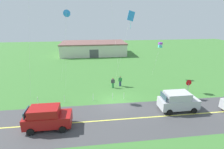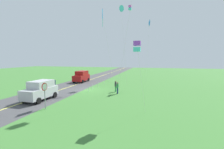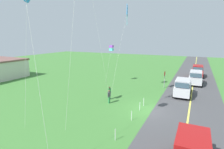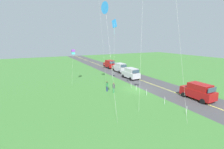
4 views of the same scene
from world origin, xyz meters
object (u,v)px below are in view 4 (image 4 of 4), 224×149
object	(u,v)px
car_parked_west_near	(198,91)
person_adult_near	(107,86)
car_parked_east_far	(109,64)
kite_blue_mid	(114,25)
person_adult_companion	(114,87)
car_suv_foreground	(131,73)
car_parked_east_near	(120,68)
kite_orange_near	(105,8)
stop_sign	(113,69)
kite_yellow_high	(73,52)

from	to	relation	value
car_parked_west_near	person_adult_near	distance (m)	13.01
car_parked_east_far	kite_blue_mid	world-z (taller)	kite_blue_mid
person_adult_near	person_adult_companion	xyz separation A→B (m)	(-1.23, -0.56, 0.00)
car_suv_foreground	car_parked_east_far	bearing A→B (deg)	-6.83
car_parked_west_near	car_parked_east_near	size ratio (longest dim) A/B	1.00
person_adult_near	car_parked_west_near	bearing A→B (deg)	-51.66
car_parked_east_far	person_adult_companion	world-z (taller)	car_parked_east_far
kite_blue_mid	kite_orange_near	xyz separation A→B (m)	(-8.70, 5.48, 0.58)
kite_blue_mid	kite_orange_near	size ratio (longest dim) A/B	0.98
person_adult_near	kite_orange_near	bearing A→B (deg)	-124.61
car_parked_east_near	kite_blue_mid	size ratio (longest dim) A/B	0.39
stop_sign	kite_blue_mid	size ratio (longest dim) A/B	0.23
car_parked_east_far	stop_sign	bearing A→B (deg)	157.51
car_parked_east_far	person_adult_near	distance (m)	21.19
car_parked_east_near	kite_blue_mid	world-z (taller)	kite_blue_mid
stop_sign	car_parked_west_near	bearing A→B (deg)	-165.51
car_suv_foreground	person_adult_near	size ratio (longest dim) A/B	2.75
car_parked_east_far	kite_orange_near	bearing A→B (deg)	153.41
car_suv_foreground	car_parked_west_near	bearing A→B (deg)	-173.63
person_adult_near	car_parked_east_near	bearing A→B (deg)	43.76
person_adult_companion	kite_yellow_high	distance (m)	10.69
car_suv_foreground	stop_sign	size ratio (longest dim) A/B	1.72
car_parked_east_near	kite_yellow_high	world-z (taller)	kite_yellow_high
car_parked_west_near	person_adult_companion	world-z (taller)	car_parked_west_near
stop_sign	kite_yellow_high	world-z (taller)	kite_yellow_high
stop_sign	kite_yellow_high	bearing A→B (deg)	94.94
kite_yellow_high	kite_blue_mid	bearing A→B (deg)	-142.15
kite_yellow_high	kite_orange_near	xyz separation A→B (m)	(-15.22, 0.42, 5.01)
car_parked_east_far	person_adult_companion	distance (m)	22.06
kite_blue_mid	kite_yellow_high	xyz separation A→B (m)	(6.52, 5.07, -4.43)
car_parked_west_near	person_adult_companion	size ratio (longest dim) A/B	2.75
car_parked_west_near	kite_orange_near	size ratio (longest dim) A/B	0.39
car_parked_east_near	stop_sign	bearing A→B (deg)	135.01
car_parked_east_near	person_adult_near	xyz separation A→B (m)	(-12.37, 9.39, -0.29)
person_adult_near	kite_blue_mid	xyz separation A→B (m)	(0.91, -1.76, 9.37)
kite_orange_near	car_parked_west_near	bearing A→B (deg)	-94.40
kite_orange_near	car_parked_east_near	bearing A→B (deg)	-33.05
car_parked_east_near	kite_orange_near	distance (m)	25.91
person_adult_near	kite_blue_mid	bearing A→B (deg)	18.47
car_parked_east_far	stop_sign	world-z (taller)	stop_sign
car_parked_east_near	car_suv_foreground	bearing A→B (deg)	168.85
person_adult_companion	car_parked_west_near	bearing A→B (deg)	125.57
person_adult_companion	kite_yellow_high	size ratio (longest dim) A/B	0.26
car_suv_foreground	person_adult_near	distance (m)	9.61
kite_orange_near	person_adult_near	bearing A→B (deg)	-25.57
car_parked_east_far	car_parked_west_near	bearing A→B (deg)	179.90
car_parked_east_near	person_adult_near	bearing A→B (deg)	142.80
kite_orange_near	kite_yellow_high	bearing A→B (deg)	-1.57
person_adult_companion	kite_blue_mid	bearing A→B (deg)	-133.66
car_parked_west_near	kite_yellow_high	distance (m)	21.25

